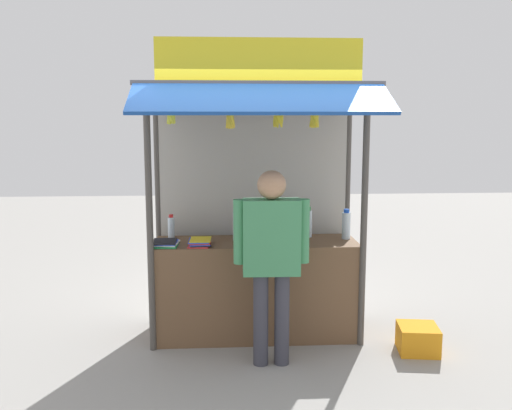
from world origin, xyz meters
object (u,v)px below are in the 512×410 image
magazine_stack_far_left (200,242)px  banana_bunch_inner_right (230,120)px  water_bottle_far_right (237,225)px  water_bottle_front_right (291,223)px  magazine_stack_back_left (166,243)px  banana_bunch_inner_left (314,119)px  water_bottle_right (245,227)px  water_bottle_left (308,223)px  plastic_crate (418,339)px  water_bottle_front_left (346,225)px  banana_bunch_leftmost (171,116)px  vendor_person (271,250)px  banana_bunch_rightmost (278,118)px  magazine_stack_center (261,242)px  water_bottle_rear_center (171,227)px

magazine_stack_far_left → banana_bunch_inner_right: banana_bunch_inner_right is taller
water_bottle_far_right → water_bottle_front_right: 0.54m
magazine_stack_back_left → banana_bunch_inner_left: (1.32, -0.27, 1.13)m
water_bottle_right → water_bottle_left: 0.62m
water_bottle_left → plastic_crate: bearing=-36.2°
water_bottle_front_left → banana_bunch_leftmost: 1.98m
vendor_person → plastic_crate: 1.62m
water_bottle_left → banana_bunch_inner_right: size_ratio=1.12×
water_bottle_front_right → banana_bunch_rightmost: bearing=-108.6°
magazine_stack_back_left → magazine_stack_far_left: bearing=-2.7°
water_bottle_front_right → magazine_stack_center: 0.46m
water_bottle_front_right → water_bottle_left: (0.16, 0.01, -0.00)m
vendor_person → water_bottle_front_left: bearing=-136.3°
magazine_stack_center → banana_bunch_inner_left: (0.44, -0.27, 1.13)m
water_bottle_rear_center → water_bottle_left: (1.34, -0.01, 0.03)m
water_bottle_front_left → magazine_stack_center: water_bottle_front_left is taller
water_bottle_far_right → vendor_person: (0.26, -0.73, -0.07)m
banana_bunch_leftmost → magazine_stack_back_left: bearing=110.1°
water_bottle_front_left → water_bottle_rear_center: bearing=175.6°
water_bottle_left → banana_bunch_rightmost: banana_bunch_rightmost is taller
water_bottle_front_right → banana_bunch_inner_left: bearing=-78.0°
water_bottle_left → banana_bunch_rightmost: 1.23m
banana_bunch_inner_left → vendor_person: bearing=-145.7°
banana_bunch_inner_left → banana_bunch_leftmost: same height
plastic_crate → banana_bunch_leftmost: bearing=177.5°
magazine_stack_far_left → banana_bunch_inner_left: banana_bunch_inner_left is taller
water_bottle_front_right → water_bottle_left: water_bottle_front_right is taller
water_bottle_right → magazine_stack_center: (0.13, -0.29, -0.08)m
water_bottle_front_left → magazine_stack_far_left: bearing=-171.7°
banana_bunch_leftmost → water_bottle_front_right: bearing=27.3°
water_bottle_front_right → banana_bunch_inner_left: 1.17m
banana_bunch_inner_right → vendor_person: banana_bunch_inner_right is taller
water_bottle_front_left → magazine_stack_back_left: 1.74m
water_bottle_far_right → water_bottle_front_left: water_bottle_far_right is taller
banana_bunch_inner_right → banana_bunch_leftmost: bearing=179.9°
water_bottle_front_left → banana_bunch_leftmost: (-1.62, -0.46, 1.04)m
water_bottle_rear_center → water_bottle_front_left: water_bottle_front_left is taller
water_bottle_front_left → water_bottle_far_right: bearing=179.9°
banana_bunch_inner_left → water_bottle_front_right: bearing=102.0°
magazine_stack_far_left → banana_bunch_inner_right: (0.28, -0.25, 1.12)m
water_bottle_right → water_bottle_far_right: size_ratio=0.73×
banana_bunch_inner_left → vendor_person: (-0.39, -0.27, -1.08)m
plastic_crate → magazine_stack_center: bearing=165.4°
water_bottle_left → magazine_stack_center: bearing=-147.9°
water_bottle_rear_center → plastic_crate: water_bottle_rear_center is taller
water_bottle_right → banana_bunch_inner_right: size_ratio=0.84×
water_bottle_right → vendor_person: (0.19, -0.83, -0.03)m
water_bottle_front_right → plastic_crate: size_ratio=0.88×
plastic_crate → banana_bunch_rightmost: bearing=175.7°
water_bottle_right → vendor_person: 0.85m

